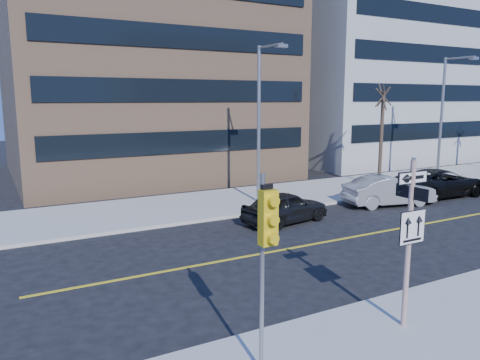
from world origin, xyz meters
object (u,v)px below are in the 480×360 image
parked_car_b (389,191)px  streetlight_a (261,114)px  streetlight_b (445,111)px  street_tree_west (383,99)px  parked_car_a (285,207)px  sign_pole (410,233)px  parked_car_c (440,183)px  traffic_signal (267,234)px

parked_car_b → streetlight_a: bearing=73.3°
streetlight_b → street_tree_west: (-5.00, 0.54, 0.77)m
parked_car_a → street_tree_west: bearing=-77.3°
parked_car_b → streetlight_a: streetlight_a is taller
parked_car_b → parked_car_a: bearing=105.2°
streetlight_b → street_tree_west: bearing=173.8°
sign_pole → parked_car_c: (14.18, 10.31, -1.65)m
traffic_signal → parked_car_c: bearing=29.9°
traffic_signal → parked_car_b: traffic_signal is taller
traffic_signal → parked_car_a: (7.13, 9.84, -2.30)m
streetlight_b → traffic_signal: bearing=-148.6°
traffic_signal → streetlight_b: 25.83m
parked_car_a → street_tree_west: 11.73m
parked_car_c → street_tree_west: street_tree_west is taller
traffic_signal → parked_car_a: 12.37m
sign_pole → street_tree_west: size_ratio=0.64×
parked_car_a → traffic_signal: bearing=134.1°
parked_car_b → parked_car_c: parked_car_c is taller
sign_pole → streetlight_a: size_ratio=0.51×
street_tree_west → traffic_signal: bearing=-140.6°
streetlight_a → parked_car_a: bearing=-103.7°
sign_pole → parked_car_a: size_ratio=0.95×
sign_pole → street_tree_west: street_tree_west is taller
traffic_signal → parked_car_c: size_ratio=0.70×
streetlight_b → sign_pole: bearing=-143.6°
traffic_signal → street_tree_west: size_ratio=0.63×
sign_pole → parked_car_c: 17.61m
sign_pole → traffic_signal: (-4.00, -0.15, 0.59)m
street_tree_west → parked_car_a: bearing=-157.3°
sign_pole → parked_car_b: (9.85, 9.98, -1.65)m
streetlight_a → parked_car_c: bearing=-16.2°
parked_car_c → parked_car_a: bearing=95.2°
parked_car_a → streetlight_b: 15.82m
sign_pole → parked_car_a: sign_pole is taller
sign_pole → streetlight_a: 14.05m
street_tree_west → parked_car_c: bearing=-71.4°
parked_car_c → streetlight_a: streetlight_a is taller
parked_car_a → streetlight_b: (14.87, 3.58, 4.03)m
parked_car_b → street_tree_west: (3.15, 3.83, 4.74)m
parked_car_b → parked_car_c: (4.33, 0.33, 0.01)m
sign_pole → parked_car_c: size_ratio=0.71×
parked_car_b → parked_car_c: size_ratio=0.84×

